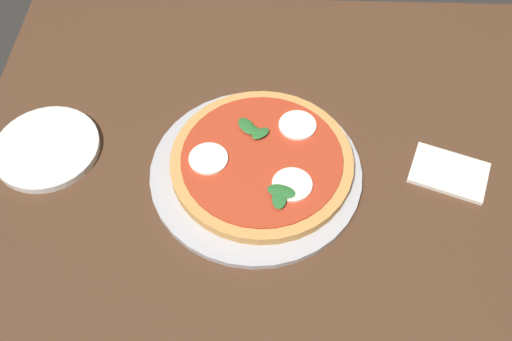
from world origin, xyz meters
name	(u,v)px	position (x,y,z in m)	size (l,w,h in m)	color
ground_plane	(285,318)	(0.00, 0.00, 0.00)	(6.00, 6.00, 0.00)	#2D2B28
dining_table	(298,200)	(0.00, 0.00, 0.61)	(1.20, 0.94, 0.71)	#4C301E
serving_tray	(256,172)	(0.08, 0.01, 0.72)	(0.37, 0.37, 0.01)	#B2B2B7
pizza	(262,159)	(0.07, 0.00, 0.74)	(0.32, 0.32, 0.03)	tan
plate_white	(47,148)	(0.46, -0.03, 0.72)	(0.19, 0.19, 0.01)	white
napkin	(449,173)	(-0.26, 0.00, 0.72)	(0.13, 0.09, 0.01)	white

